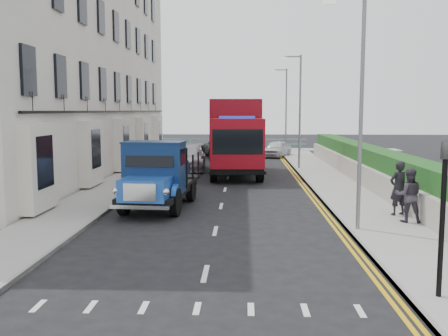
{
  "coord_description": "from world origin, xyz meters",
  "views": [
    {
      "loc": [
        0.85,
        -16.86,
        3.66
      ],
      "look_at": [
        0.09,
        2.66,
        1.4
      ],
      "focal_mm": 40.0,
      "sensor_mm": 36.0,
      "label": 1
    }
  ],
  "objects_px": {
    "lamp_near": "(357,99)",
    "parked_car_front": "(166,179)",
    "bedford_lorry": "(156,179)",
    "red_lorry": "(234,135)",
    "pedestrian_east_near": "(398,188)",
    "lamp_mid": "(298,105)",
    "lamp_far": "(285,106)"
  },
  "relations": [
    {
      "from": "lamp_near",
      "to": "pedestrian_east_near",
      "type": "distance_m",
      "value": 4.07
    },
    {
      "from": "bedford_lorry",
      "to": "parked_car_front",
      "type": "relative_size",
      "value": 1.48
    },
    {
      "from": "bedford_lorry",
      "to": "pedestrian_east_near",
      "type": "xyz_separation_m",
      "value": [
        8.44,
        -0.98,
        -0.11
      ]
    },
    {
      "from": "lamp_near",
      "to": "lamp_mid",
      "type": "xyz_separation_m",
      "value": [
        0.0,
        16.0,
        0.0
      ]
    },
    {
      "from": "lamp_near",
      "to": "lamp_far",
      "type": "height_order",
      "value": "same"
    },
    {
      "from": "lamp_near",
      "to": "lamp_far",
      "type": "distance_m",
      "value": 26.0
    },
    {
      "from": "lamp_far",
      "to": "parked_car_front",
      "type": "relative_size",
      "value": 1.9
    },
    {
      "from": "parked_car_front",
      "to": "pedestrian_east_near",
      "type": "relative_size",
      "value": 1.99
    },
    {
      "from": "bedford_lorry",
      "to": "pedestrian_east_near",
      "type": "distance_m",
      "value": 8.5
    },
    {
      "from": "lamp_near",
      "to": "parked_car_front",
      "type": "xyz_separation_m",
      "value": [
        -6.78,
        7.05,
        -3.37
      ]
    },
    {
      "from": "red_lorry",
      "to": "parked_car_front",
      "type": "bearing_deg",
      "value": -116.94
    },
    {
      "from": "lamp_far",
      "to": "bedford_lorry",
      "type": "bearing_deg",
      "value": -105.84
    },
    {
      "from": "lamp_near",
      "to": "lamp_mid",
      "type": "bearing_deg",
      "value": 90.0
    },
    {
      "from": "red_lorry",
      "to": "bedford_lorry",
      "type": "bearing_deg",
      "value": -107.24
    },
    {
      "from": "parked_car_front",
      "to": "pedestrian_east_near",
      "type": "bearing_deg",
      "value": -24.87
    },
    {
      "from": "lamp_near",
      "to": "parked_car_front",
      "type": "height_order",
      "value": "lamp_near"
    },
    {
      "from": "lamp_mid",
      "to": "pedestrian_east_near",
      "type": "bearing_deg",
      "value": -82.16
    },
    {
      "from": "pedestrian_east_near",
      "to": "lamp_near",
      "type": "bearing_deg",
      "value": 22.58
    },
    {
      "from": "lamp_near",
      "to": "lamp_mid",
      "type": "distance_m",
      "value": 16.0
    },
    {
      "from": "pedestrian_east_near",
      "to": "red_lorry",
      "type": "bearing_deg",
      "value": -87.8
    },
    {
      "from": "bedford_lorry",
      "to": "red_lorry",
      "type": "distance_m",
      "value": 11.07
    },
    {
      "from": "lamp_mid",
      "to": "pedestrian_east_near",
      "type": "relative_size",
      "value": 3.77
    },
    {
      "from": "red_lorry",
      "to": "lamp_mid",
      "type": "bearing_deg",
      "value": 27.52
    },
    {
      "from": "lamp_mid",
      "to": "red_lorry",
      "type": "distance_m",
      "value": 4.8
    },
    {
      "from": "pedestrian_east_near",
      "to": "bedford_lorry",
      "type": "bearing_deg",
      "value": -30.78
    },
    {
      "from": "lamp_near",
      "to": "parked_car_front",
      "type": "distance_m",
      "value": 10.34
    },
    {
      "from": "lamp_mid",
      "to": "lamp_far",
      "type": "height_order",
      "value": "same"
    },
    {
      "from": "lamp_mid",
      "to": "lamp_far",
      "type": "distance_m",
      "value": 10.0
    },
    {
      "from": "lamp_far",
      "to": "pedestrian_east_near",
      "type": "height_order",
      "value": "lamp_far"
    },
    {
      "from": "parked_car_front",
      "to": "lamp_mid",
      "type": "bearing_deg",
      "value": 57.92
    },
    {
      "from": "lamp_near",
      "to": "parked_car_front",
      "type": "bearing_deg",
      "value": 133.87
    },
    {
      "from": "lamp_far",
      "to": "bedford_lorry",
      "type": "xyz_separation_m",
      "value": [
        -6.52,
        -22.98,
        -2.84
      ]
    }
  ]
}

